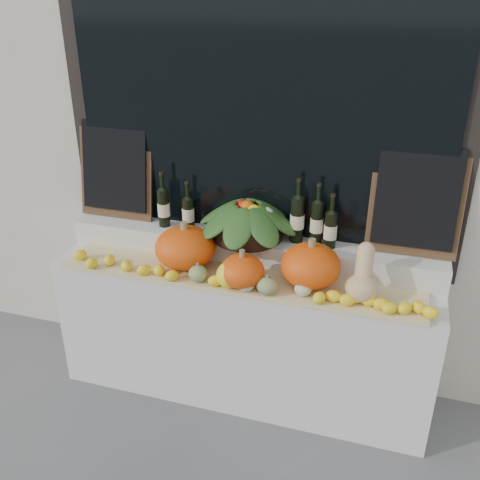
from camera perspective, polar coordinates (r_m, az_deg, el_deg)
name	(u,v)px	position (r m, az deg, el deg)	size (l,w,h in m)	color
storefront_facade	(279,16)	(3.48, 4.16, 22.75)	(7.00, 0.94, 4.50)	beige
display_sill	(243,332)	(3.42, 0.37, -9.76)	(2.30, 0.55, 0.88)	silver
rear_tier	(251,248)	(3.28, 1.15, -0.87)	(2.30, 0.25, 0.16)	silver
straw_bedding	(237,279)	(3.08, -0.27, -4.20)	(2.10, 0.32, 0.03)	tan
pumpkin_left	(185,247)	(3.15, -5.86, -0.80)	(0.36, 0.36, 0.24)	#F2520C
pumpkin_right	(311,265)	(2.96, 7.53, -2.71)	(0.33, 0.33, 0.24)	#F2520C
pumpkin_center	(242,271)	(2.95, 0.22, -3.34)	(0.25, 0.25, 0.18)	#F2520C
butternut_squash	(362,279)	(2.89, 12.92, -4.08)	(0.17, 0.22, 0.30)	#D6B07E
decorative_gourds	(241,279)	(2.94, 0.07, -4.22)	(0.70, 0.15, 0.17)	#355D1B
lemon_heap	(232,282)	(2.96, -0.91, -4.49)	(2.20, 0.16, 0.06)	yellow
produce_bowl	(247,219)	(3.18, 0.79, 2.26)	(0.65, 0.65, 0.25)	black
wine_bottle_far_left	(164,207)	(3.37, -8.15, 3.50)	(0.08, 0.08, 0.36)	black
wine_bottle_near_left	(188,212)	(3.34, -5.55, 2.97)	(0.08, 0.08, 0.30)	black
wine_bottle_tall	(297,219)	(3.14, 6.12, 2.27)	(0.08, 0.08, 0.39)	black
wine_bottle_near_right	(317,222)	(3.13, 8.19, 1.88)	(0.08, 0.08, 0.38)	black
wine_bottle_far_right	(330,229)	(3.11, 9.63, 1.14)	(0.08, 0.08, 0.33)	black
chalkboard_left	(115,168)	(3.52, -13.18, 7.44)	(0.50, 0.13, 0.61)	#4C331E
chalkboard_right	(417,200)	(3.07, 18.33, 4.09)	(0.50, 0.13, 0.61)	#4C331E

